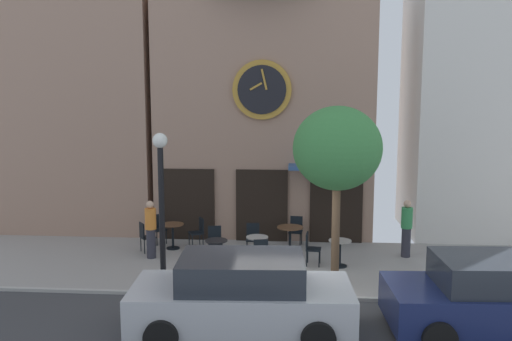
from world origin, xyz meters
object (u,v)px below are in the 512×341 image
object	(u,v)px
cafe_table_center_left	(257,245)
cafe_chair_by_entrance	(199,230)
cafe_chair_outer	(215,239)
cafe_chair_near_lamp	(253,236)
cafe_chair_mid_row	(157,227)
parked_car_silver	(242,296)
cafe_table_near_door	(290,233)
cafe_chair_right_end	(310,246)
cafe_chair_facing_wall	(145,235)
street_lamp	(162,210)
parked_car_navy	(499,297)
pedestrian_orange	(151,229)
street_tree	(337,149)
cafe_table_leftmost	(216,249)
cafe_table_near_curb	(173,232)
cafe_chair_left_end	(296,229)
cafe_chair_corner	(260,252)
pedestrian_green	(407,228)
cafe_table_center	(340,249)

from	to	relation	value
cafe_table_center_left	cafe_chair_by_entrance	distance (m)	2.35
cafe_chair_outer	cafe_chair_near_lamp	bearing A→B (deg)	21.37
cafe_chair_mid_row	cafe_chair_by_entrance	xyz separation A→B (m)	(1.38, -0.31, 0.00)
cafe_table_center_left	parked_car_silver	xyz separation A→B (m)	(0.03, -4.49, 0.28)
cafe_table_near_door	cafe_chair_right_end	xyz separation A→B (m)	(0.57, -1.15, -0.04)
cafe_chair_mid_row	cafe_chair_facing_wall	xyz separation A→B (m)	(-0.10, -0.99, 0.00)
street_lamp	cafe_chair_facing_wall	world-z (taller)	street_lamp
cafe_chair_outer	parked_car_navy	bearing A→B (deg)	-35.94
pedestrian_orange	cafe_chair_mid_row	bearing A→B (deg)	98.36
street_tree	cafe_table_leftmost	distance (m)	4.43
pedestrian_orange	cafe_table_center_left	bearing A→B (deg)	-2.94
cafe_chair_mid_row	cafe_chair_by_entrance	bearing A→B (deg)	-12.65
cafe_table_near_curb	parked_car_silver	size ratio (longest dim) A/B	0.18
parked_car_silver	cafe_chair_right_end	bearing A→B (deg)	71.61
cafe_chair_near_lamp	cafe_table_near_door	bearing A→B (deg)	11.71
cafe_table_center_left	cafe_table_near_door	distance (m)	1.36
cafe_table_center_left	cafe_chair_left_end	world-z (taller)	cafe_chair_left_end
cafe_table_leftmost	cafe_table_near_door	xyz separation A→B (m)	(1.99, 1.45, 0.09)
cafe_table_near_curb	cafe_chair_corner	bearing A→B (deg)	-34.43
cafe_chair_facing_wall	cafe_chair_by_entrance	world-z (taller)	same
cafe_table_near_door	pedestrian_green	distance (m)	3.36
cafe_chair_right_end	cafe_chair_by_entrance	size ratio (longest dim) A/B	1.00
cafe_table_leftmost	cafe_chair_left_end	size ratio (longest dim) A/B	0.81
cafe_chair_outer	cafe_table_near_door	bearing A→B (deg)	16.60
cafe_chair_near_lamp	cafe_table_center	bearing A→B (deg)	-22.18
cafe_table_leftmost	street_lamp	bearing A→B (deg)	-123.24
cafe_chair_right_end	cafe_chair_corner	distance (m)	1.49
street_tree	cafe_chair_mid_row	distance (m)	6.91
street_tree	pedestrian_green	bearing A→B (deg)	48.75
cafe_chair_right_end	parked_car_silver	size ratio (longest dim) A/B	0.21
cafe_chair_mid_row	street_lamp	bearing A→B (deg)	-73.16
cafe_chair_mid_row	parked_car_navy	xyz separation A→B (m)	(8.32, -5.86, 0.23)
street_tree	parked_car_silver	world-z (taller)	street_tree
street_tree	pedestrian_green	world-z (taller)	street_tree
cafe_table_leftmost	parked_car_silver	distance (m)	4.21
cafe_chair_by_entrance	parked_car_navy	xyz separation A→B (m)	(6.94, -5.55, 0.23)
street_tree	parked_car_navy	size ratio (longest dim) A/B	1.00
street_lamp	cafe_chair_by_entrance	size ratio (longest dim) A/B	4.18
cafe_chair_near_lamp	cafe_chair_right_end	bearing A→B (deg)	-28.98
pedestrian_green	parked_car_silver	size ratio (longest dim) A/B	0.38
pedestrian_green	parked_car_navy	world-z (taller)	pedestrian_green
street_lamp	parked_car_navy	world-z (taller)	street_lamp
pedestrian_green	cafe_chair_facing_wall	bearing A→B (deg)	-179.00
cafe_table_center	cafe_chair_facing_wall	distance (m)	5.73
street_lamp	cafe_chair_outer	distance (m)	2.94
cafe_table_center	cafe_chair_outer	size ratio (longest dim) A/B	0.82
cafe_chair_corner	cafe_chair_by_entrance	bearing A→B (deg)	133.50
cafe_chair_outer	pedestrian_green	size ratio (longest dim) A/B	0.54
cafe_table_near_door	parked_car_silver	xyz separation A→B (m)	(-0.87, -5.50, 0.19)
cafe_table_center_left	parked_car_silver	distance (m)	4.50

